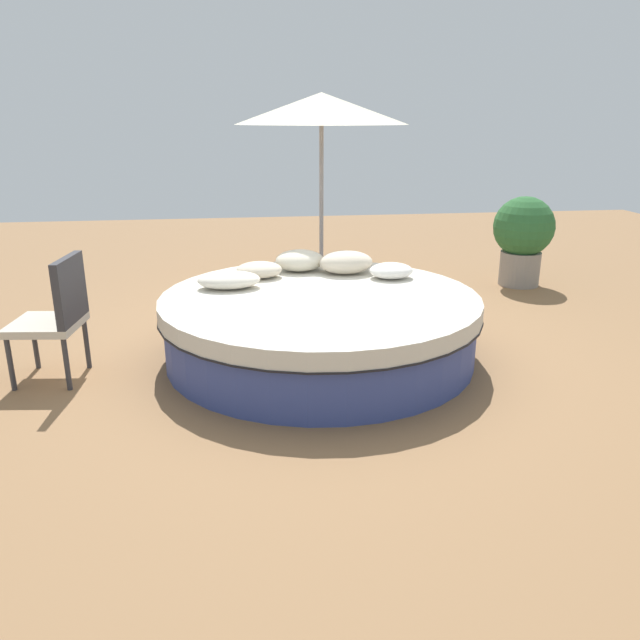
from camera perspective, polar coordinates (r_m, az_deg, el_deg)
The scene contains 10 objects.
ground_plane at distance 5.37m, azimuth -0.00°, elevation -3.39°, with size 16.00×16.00×0.00m, color olive.
round_bed at distance 5.27m, azimuth -0.00°, elevation -0.50°, with size 2.70×2.70×0.56m.
throw_pillow_0 at distance 5.76m, azimuth 6.59°, elevation 4.55°, with size 0.40×0.32×0.14m, color white.
throw_pillow_1 at distance 5.90m, azimuth 2.41°, elevation 5.35°, with size 0.51×0.36×0.22m, color beige.
throw_pillow_2 at distance 6.01m, azimuth -1.88°, elevation 5.52°, with size 0.47×0.39×0.20m, color beige.
throw_pillow_3 at distance 5.77m, azimuth -5.64°, elevation 4.64°, with size 0.43×0.32×0.15m, color beige.
throw_pillow_4 at distance 5.44m, azimuth -8.40°, elevation 3.68°, with size 0.55×0.34×0.15m, color silver.
patio_chair at distance 5.16m, azimuth -23.09°, elevation 0.77°, with size 0.56×0.57×0.98m.
patio_umbrella at distance 7.46m, azimuth 0.14°, elevation 18.75°, with size 2.01×2.01×2.25m.
planter at distance 7.94m, azimuth 18.23°, elevation 7.44°, with size 0.73×0.73×1.09m.
Camera 1 is at (0.68, 4.95, 1.97)m, focal length 34.66 mm.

